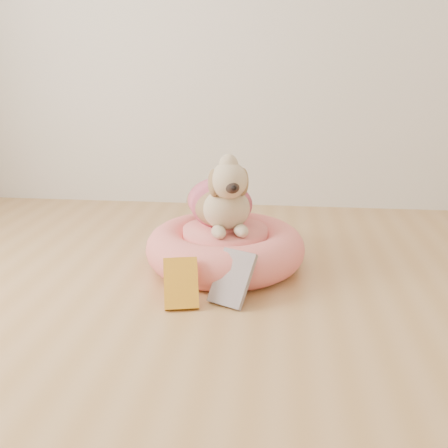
# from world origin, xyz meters

# --- Properties ---
(floor) EXTENTS (4.50, 4.50, 0.00)m
(floor) POSITION_xyz_m (0.00, 0.00, 0.00)
(floor) COLOR tan
(floor) RESTS_ON ground
(pet_bed) EXTENTS (0.72, 0.72, 0.19)m
(pet_bed) POSITION_xyz_m (0.10, 1.14, 0.09)
(pet_bed) COLOR #F05E66
(pet_bed) RESTS_ON floor
(dog) EXTENTS (0.47, 0.57, 0.36)m
(dog) POSITION_xyz_m (0.09, 1.16, 0.36)
(dog) COLOR brown
(dog) RESTS_ON pet_bed
(book_yellow) EXTENTS (0.15, 0.15, 0.18)m
(book_yellow) POSITION_xyz_m (-0.02, 0.73, 0.09)
(book_yellow) COLOR yellow
(book_yellow) RESTS_ON floor
(book_white) EXTENTS (0.19, 0.20, 0.19)m
(book_white) POSITION_xyz_m (0.17, 0.78, 0.10)
(book_white) COLOR white
(book_white) RESTS_ON floor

